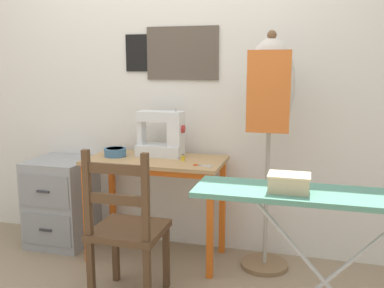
{
  "coord_description": "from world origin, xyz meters",
  "views": [
    {
      "loc": [
        1.01,
        -2.48,
        1.37
      ],
      "look_at": [
        0.27,
        0.22,
        0.85
      ],
      "focal_mm": 40.0,
      "sensor_mm": 36.0,
      "label": 1
    }
  ],
  "objects_px": {
    "sewing_machine": "(163,135)",
    "storage_box": "(289,183)",
    "scissors": "(200,165)",
    "thread_spool_near_machine": "(183,158)",
    "dress_form": "(270,100)",
    "ironing_board": "(330,204)",
    "fabric_bowl": "(115,152)",
    "filing_cabinet": "(62,201)",
    "wooden_chair": "(127,230)"
  },
  "relations": [
    {
      "from": "dress_form",
      "to": "ironing_board",
      "type": "distance_m",
      "value": 1.02
    },
    {
      "from": "scissors",
      "to": "filing_cabinet",
      "type": "bearing_deg",
      "value": 171.17
    },
    {
      "from": "sewing_machine",
      "to": "fabric_bowl",
      "type": "relative_size",
      "value": 2.21
    },
    {
      "from": "sewing_machine",
      "to": "dress_form",
      "type": "xyz_separation_m",
      "value": [
        0.74,
        -0.05,
        0.27
      ]
    },
    {
      "from": "thread_spool_near_machine",
      "to": "dress_form",
      "type": "relative_size",
      "value": 0.03
    },
    {
      "from": "thread_spool_near_machine",
      "to": "wooden_chair",
      "type": "bearing_deg",
      "value": -107.35
    },
    {
      "from": "thread_spool_near_machine",
      "to": "ironing_board",
      "type": "height_order",
      "value": "ironing_board"
    },
    {
      "from": "sewing_machine",
      "to": "wooden_chair",
      "type": "distance_m",
      "value": 0.81
    },
    {
      "from": "fabric_bowl",
      "to": "scissors",
      "type": "distance_m",
      "value": 0.66
    },
    {
      "from": "ironing_board",
      "to": "wooden_chair",
      "type": "bearing_deg",
      "value": 166.91
    },
    {
      "from": "sewing_machine",
      "to": "scissors",
      "type": "xyz_separation_m",
      "value": [
        0.32,
        -0.22,
        -0.15
      ]
    },
    {
      "from": "dress_form",
      "to": "ironing_board",
      "type": "height_order",
      "value": "dress_form"
    },
    {
      "from": "sewing_machine",
      "to": "fabric_bowl",
      "type": "distance_m",
      "value": 0.36
    },
    {
      "from": "scissors",
      "to": "wooden_chair",
      "type": "xyz_separation_m",
      "value": [
        -0.31,
        -0.46,
        -0.3
      ]
    },
    {
      "from": "wooden_chair",
      "to": "dress_form",
      "type": "xyz_separation_m",
      "value": [
        0.73,
        0.63,
        0.71
      ]
    },
    {
      "from": "dress_form",
      "to": "storage_box",
      "type": "height_order",
      "value": "dress_form"
    },
    {
      "from": "ironing_board",
      "to": "filing_cabinet",
      "type": "bearing_deg",
      "value": 155.08
    },
    {
      "from": "dress_form",
      "to": "ironing_board",
      "type": "bearing_deg",
      "value": -68.16
    },
    {
      "from": "thread_spool_near_machine",
      "to": "filing_cabinet",
      "type": "height_order",
      "value": "thread_spool_near_machine"
    },
    {
      "from": "fabric_bowl",
      "to": "storage_box",
      "type": "xyz_separation_m",
      "value": [
        1.24,
        -0.85,
        0.1
      ]
    },
    {
      "from": "thread_spool_near_machine",
      "to": "storage_box",
      "type": "height_order",
      "value": "storage_box"
    },
    {
      "from": "thread_spool_near_machine",
      "to": "ironing_board",
      "type": "xyz_separation_m",
      "value": [
        0.91,
        -0.8,
        0.02
      ]
    },
    {
      "from": "scissors",
      "to": "sewing_machine",
      "type": "bearing_deg",
      "value": 145.5
    },
    {
      "from": "filing_cabinet",
      "to": "dress_form",
      "type": "height_order",
      "value": "dress_form"
    },
    {
      "from": "storage_box",
      "to": "wooden_chair",
      "type": "bearing_deg",
      "value": 163.41
    },
    {
      "from": "fabric_bowl",
      "to": "wooden_chair",
      "type": "bearing_deg",
      "value": -59.76
    },
    {
      "from": "fabric_bowl",
      "to": "thread_spool_near_machine",
      "type": "relative_size",
      "value": 3.47
    },
    {
      "from": "filing_cabinet",
      "to": "storage_box",
      "type": "distance_m",
      "value": 2.03
    },
    {
      "from": "sewing_machine",
      "to": "dress_form",
      "type": "height_order",
      "value": "dress_form"
    },
    {
      "from": "wooden_chair",
      "to": "dress_form",
      "type": "height_order",
      "value": "dress_form"
    },
    {
      "from": "thread_spool_near_machine",
      "to": "dress_form",
      "type": "distance_m",
      "value": 0.69
    },
    {
      "from": "sewing_machine",
      "to": "scissors",
      "type": "relative_size",
      "value": 2.6
    },
    {
      "from": "fabric_bowl",
      "to": "storage_box",
      "type": "bearing_deg",
      "value": -34.33
    },
    {
      "from": "wooden_chair",
      "to": "sewing_machine",
      "type": "bearing_deg",
      "value": 90.84
    },
    {
      "from": "scissors",
      "to": "filing_cabinet",
      "type": "distance_m",
      "value": 1.22
    },
    {
      "from": "sewing_machine",
      "to": "storage_box",
      "type": "height_order",
      "value": "sewing_machine"
    },
    {
      "from": "sewing_machine",
      "to": "wooden_chair",
      "type": "height_order",
      "value": "sewing_machine"
    },
    {
      "from": "filing_cabinet",
      "to": "ironing_board",
      "type": "bearing_deg",
      "value": -24.92
    },
    {
      "from": "thread_spool_near_machine",
      "to": "ironing_board",
      "type": "bearing_deg",
      "value": -41.43
    },
    {
      "from": "fabric_bowl",
      "to": "filing_cabinet",
      "type": "xyz_separation_m",
      "value": [
        -0.49,
        0.06,
        -0.43
      ]
    },
    {
      "from": "filing_cabinet",
      "to": "ironing_board",
      "type": "height_order",
      "value": "ironing_board"
    },
    {
      "from": "thread_spool_near_machine",
      "to": "filing_cabinet",
      "type": "relative_size",
      "value": 0.07
    },
    {
      "from": "scissors",
      "to": "thread_spool_near_machine",
      "type": "xyz_separation_m",
      "value": [
        -0.14,
        0.09,
        0.02
      ]
    },
    {
      "from": "thread_spool_near_machine",
      "to": "storage_box",
      "type": "relative_size",
      "value": 0.24
    },
    {
      "from": "wooden_chair",
      "to": "ironing_board",
      "type": "height_order",
      "value": "wooden_chair"
    },
    {
      "from": "fabric_bowl",
      "to": "dress_form",
      "type": "relative_size",
      "value": 0.1
    },
    {
      "from": "fabric_bowl",
      "to": "thread_spool_near_machine",
      "type": "bearing_deg",
      "value": -3.14
    },
    {
      "from": "ironing_board",
      "to": "storage_box",
      "type": "xyz_separation_m",
      "value": [
        -0.18,
        -0.02,
        0.09
      ]
    },
    {
      "from": "wooden_chair",
      "to": "fabric_bowl",
      "type": "bearing_deg",
      "value": 120.24
    },
    {
      "from": "wooden_chair",
      "to": "storage_box",
      "type": "bearing_deg",
      "value": -16.59
    }
  ]
}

